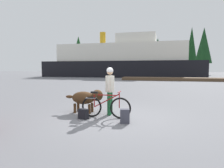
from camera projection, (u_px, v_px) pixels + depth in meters
ground_plane at (113, 118)px, 6.63m from camera, size 160.00×160.00×0.00m
bicycle at (105, 107)px, 6.59m from camera, size 1.73×0.44×0.91m
person_cyclist at (110, 86)px, 7.01m from camera, size 0.32×0.53×1.71m
dog at (86, 98)px, 7.35m from camera, size 1.49×0.56×0.88m
backpack at (125, 116)px, 5.97m from camera, size 0.32×0.26×0.43m
handbag_pannier at (83, 114)px, 6.48m from camera, size 0.36×0.26×0.33m
dock_pier at (194, 79)px, 25.82m from camera, size 18.91×2.46×0.40m
ferry_boat at (121, 61)px, 37.12m from camera, size 29.47×7.08×8.54m
pine_tree_far_left at (79, 50)px, 55.69m from camera, size 3.99×3.99×10.67m
pine_tree_center at (158, 51)px, 50.69m from camera, size 3.56×3.56×9.39m
pine_tree_far_right at (204, 45)px, 46.89m from camera, size 3.94×3.94×11.39m
pine_tree_mid_back at (192, 45)px, 54.12m from camera, size 3.08×3.08×13.05m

